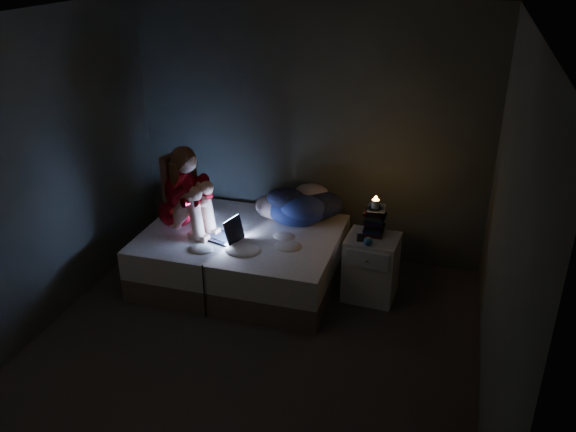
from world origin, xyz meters
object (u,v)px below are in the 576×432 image
at_px(bed, 242,256).
at_px(candle, 376,201).
at_px(laptop, 221,226).
at_px(nightstand, 371,267).
at_px(phone, 361,238).
at_px(woman, 175,187).

relative_size(bed, candle, 23.14).
height_order(bed, laptop, laptop).
xyz_separation_m(nightstand, candle, (-0.01, 0.09, 0.63)).
bearing_deg(candle, phone, -121.69).
bearing_deg(nightstand, woman, -172.65).
bearing_deg(bed, laptop, -130.65).
distance_m(candle, phone, 0.36).
height_order(nightstand, phone, phone).
bearing_deg(laptop, phone, 21.35).
bearing_deg(nightstand, phone, -147.95).
bearing_deg(candle, laptop, -167.68).
bearing_deg(phone, woman, 169.91).
distance_m(laptop, phone, 1.30).
bearing_deg(laptop, woman, -175.73).
bearing_deg(nightstand, laptop, -167.80).
height_order(bed, woman, woman).
xyz_separation_m(bed, nightstand, (1.26, 0.05, 0.05)).
xyz_separation_m(bed, phone, (1.16, -0.00, 0.37)).
bearing_deg(phone, nightstand, 16.16).
relative_size(bed, laptop, 5.17).
distance_m(bed, nightstand, 1.26).
bearing_deg(woman, phone, 17.78).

